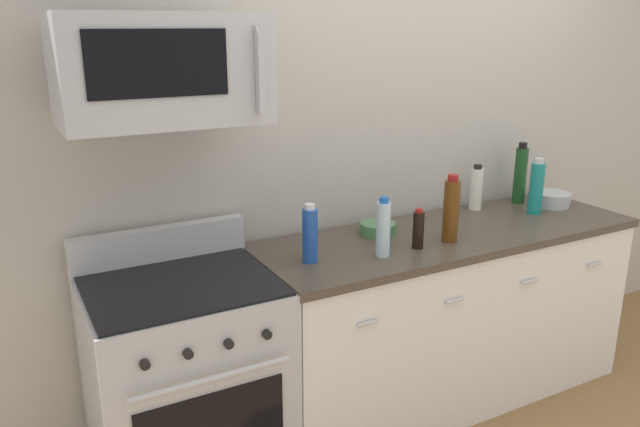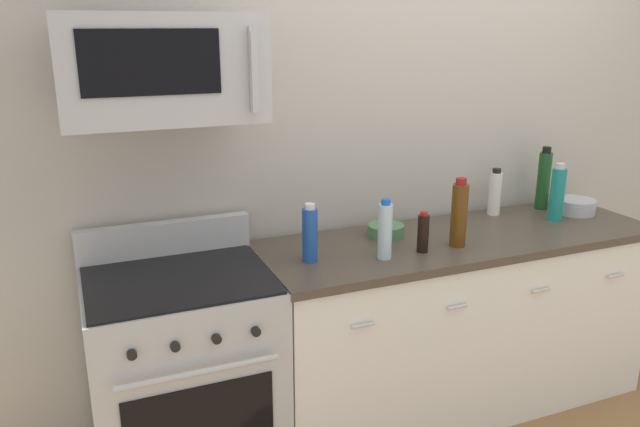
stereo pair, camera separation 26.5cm
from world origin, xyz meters
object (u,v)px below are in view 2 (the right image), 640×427
(bottle_wine_green, at_px, (544,180))
(bowl_steel_prep, at_px, (575,206))
(range_oven, at_px, (184,374))
(bottle_water_clear, at_px, (385,231))
(microwave, at_px, (161,68))
(bottle_soda_blue, at_px, (310,234))
(bottle_vinegar_white, at_px, (495,193))
(bottle_soy_sauce_dark, at_px, (423,233))
(bowl_green_glaze, at_px, (386,230))
(bottle_wine_amber, at_px, (459,214))
(bottle_sparkling_teal, at_px, (557,194))

(bottle_wine_green, relative_size, bowl_steel_prep, 1.67)
(range_oven, height_order, bottle_water_clear, bottle_water_clear)
(microwave, distance_m, bottle_soda_blue, 0.91)
(bottle_vinegar_white, distance_m, bottle_water_clear, 0.93)
(range_oven, bearing_deg, bottle_water_clear, -8.46)
(microwave, distance_m, bottle_soy_sauce_dark, 1.32)
(bottle_vinegar_white, height_order, bowl_green_glaze, bottle_vinegar_white)
(bottle_vinegar_white, bearing_deg, bottle_soda_blue, -167.07)
(bottle_wine_amber, distance_m, bottle_soy_sauce_dark, 0.20)
(bottle_wine_green, bearing_deg, microwave, -175.12)
(bottle_vinegar_white, relative_size, bottle_water_clear, 0.94)
(bottle_water_clear, height_order, bottle_wine_green, bottle_wine_green)
(bottle_wine_green, height_order, bowl_green_glaze, bottle_wine_green)
(bottle_soy_sauce_dark, height_order, bottle_wine_green, bottle_wine_green)
(bottle_wine_green, xyz_separation_m, bowl_steel_prep, (0.11, -0.14, -0.12))
(bowl_steel_prep, bearing_deg, bowl_green_glaze, 177.54)
(bottle_vinegar_white, xyz_separation_m, bottle_sparkling_teal, (0.23, -0.21, 0.03))
(microwave, height_order, bottle_vinegar_white, microwave)
(bottle_wine_amber, xyz_separation_m, bottle_sparkling_teal, (0.70, 0.13, -0.01))
(microwave, xyz_separation_m, bottle_vinegar_white, (1.74, 0.19, -0.71))
(bottle_wine_amber, distance_m, bottle_soda_blue, 0.71)
(range_oven, bearing_deg, microwave, 89.71)
(bottle_soy_sauce_dark, relative_size, bottle_soda_blue, 0.73)
(bottle_sparkling_teal, bearing_deg, bottle_wine_amber, -169.09)
(microwave, xyz_separation_m, bottle_sparkling_teal, (1.97, -0.03, -0.69))
(bottle_vinegar_white, xyz_separation_m, bowl_green_glaze, (-0.71, -0.10, -0.09))
(bottle_wine_amber, height_order, bowl_green_glaze, bottle_wine_amber)
(bottle_vinegar_white, bearing_deg, bowl_steel_prep, -19.37)
(microwave, height_order, bottle_water_clear, microwave)
(bottle_wine_amber, bearing_deg, range_oven, 174.76)
(bottle_wine_amber, height_order, bottle_soda_blue, bottle_wine_amber)
(bottle_water_clear, bearing_deg, bowl_steel_prep, 9.39)
(range_oven, bearing_deg, bottle_soy_sauce_dark, -6.56)
(microwave, xyz_separation_m, bottle_wine_amber, (1.27, -0.16, -0.68))
(bottle_wine_amber, height_order, bottle_soy_sauce_dark, bottle_wine_amber)
(bottle_soy_sauce_dark, height_order, bottle_sparkling_teal, bottle_sparkling_teal)
(bottle_soy_sauce_dark, bearing_deg, range_oven, 173.44)
(microwave, distance_m, bottle_water_clear, 1.14)
(bowl_green_glaze, bearing_deg, bottle_vinegar_white, 8.07)
(bottle_sparkling_teal, height_order, bowl_steel_prep, bottle_sparkling_teal)
(range_oven, distance_m, bottle_water_clear, 1.06)
(bowl_steel_prep, bearing_deg, bottle_sparkling_teal, -162.14)
(range_oven, height_order, bottle_wine_amber, bottle_wine_amber)
(bottle_soy_sauce_dark, distance_m, bottle_wine_green, 1.04)
(microwave, height_order, bottle_soy_sauce_dark, microwave)
(bottle_sparkling_teal, distance_m, bowl_green_glaze, 0.95)
(bottle_vinegar_white, bearing_deg, bowl_green_glaze, -171.93)
(bowl_green_glaze, bearing_deg, bottle_water_clear, -119.34)
(bowl_green_glaze, bearing_deg, bowl_steel_prep, -2.46)
(microwave, relative_size, bottle_soy_sauce_dark, 3.96)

